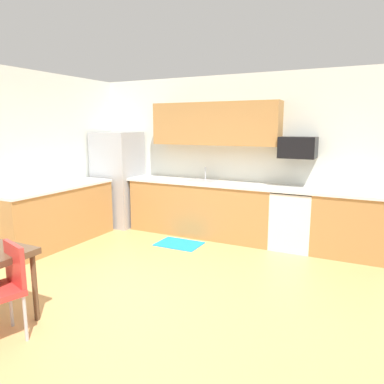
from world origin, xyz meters
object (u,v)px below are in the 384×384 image
at_px(chair_near_table, 3,284).
at_px(oven_range, 293,219).
at_px(refrigerator, 118,179).
at_px(microwave, 298,147).

bearing_deg(chair_near_table, oven_range, 64.21).
xyz_separation_m(refrigerator, chair_near_table, (1.51, -3.54, -0.37)).
height_order(refrigerator, chair_near_table, refrigerator).
distance_m(refrigerator, oven_range, 3.29).
height_order(oven_range, microwave, microwave).
bearing_deg(refrigerator, chair_near_table, -66.92).
xyz_separation_m(oven_range, chair_near_table, (-1.75, -3.62, 0.05)).
xyz_separation_m(microwave, chair_near_table, (-1.75, -3.72, -1.04)).
bearing_deg(microwave, chair_near_table, -115.18).
relative_size(refrigerator, oven_range, 1.93).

